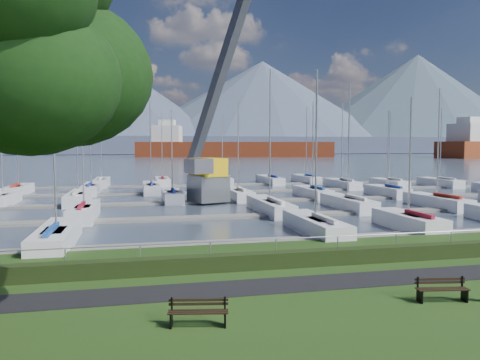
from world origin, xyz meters
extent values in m
cube|color=black|center=(0.00, -3.00, 0.01)|extent=(160.00, 2.00, 0.04)
cube|color=#3B4757|center=(0.00, 260.00, -0.40)|extent=(800.00, 540.00, 0.20)
cube|color=black|center=(0.00, -0.40, 0.35)|extent=(80.00, 0.70, 0.70)
cylinder|color=#999BA1|center=(0.00, 0.00, 1.20)|extent=(80.00, 0.04, 0.04)
cube|color=#48516A|center=(0.00, 330.00, 6.00)|extent=(900.00, 80.00, 12.00)
cone|color=#424B61|center=(-80.00, 400.00, 57.50)|extent=(340.00, 340.00, 115.00)
cone|color=#48556A|center=(110.00, 410.00, 42.50)|extent=(300.00, 300.00, 85.00)
cone|color=#41515F|center=(280.00, 420.00, 50.00)|extent=(320.00, 320.00, 100.00)
cube|color=gray|center=(0.00, 6.00, -0.22)|extent=(90.00, 1.60, 0.25)
cube|color=#65625E|center=(0.00, 16.00, -0.22)|extent=(90.00, 1.60, 0.25)
cube|color=gray|center=(0.00, 26.00, -0.22)|extent=(90.00, 1.60, 0.25)
cube|color=gray|center=(0.00, 36.00, -0.22)|extent=(90.00, 1.60, 0.25)
cube|color=slate|center=(0.00, 46.00, -0.22)|extent=(90.00, 1.60, 0.25)
cube|color=black|center=(-6.15, -6.26, 0.23)|extent=(0.13, 0.40, 0.45)
cube|color=black|center=(-6.12, -6.08, 0.65)|extent=(0.06, 0.06, 0.40)
cube|color=black|center=(-4.58, -6.55, 0.23)|extent=(0.13, 0.40, 0.45)
cube|color=black|center=(-4.55, -6.38, 0.65)|extent=(0.06, 0.06, 0.40)
cube|color=black|center=(-5.39, -6.55, 0.45)|extent=(1.79, 0.43, 0.04)
cube|color=black|center=(-5.37, -6.41, 0.45)|extent=(1.79, 0.43, 0.04)
cube|color=black|center=(-5.34, -6.26, 0.45)|extent=(1.79, 0.43, 0.04)
cube|color=black|center=(-5.33, -6.21, 0.62)|extent=(1.78, 0.37, 0.08)
cube|color=black|center=(-5.33, -6.21, 0.74)|extent=(1.78, 0.37, 0.08)
cube|color=black|center=(2.38, -5.90, 0.23)|extent=(0.12, 0.40, 0.45)
cube|color=black|center=(2.41, -5.72, 0.65)|extent=(0.06, 0.06, 0.40)
cube|color=black|center=(3.96, -6.14, 0.23)|extent=(0.12, 0.40, 0.45)
cube|color=black|center=(3.99, -5.96, 0.65)|extent=(0.06, 0.06, 0.40)
cube|color=black|center=(3.15, -6.17, 0.45)|extent=(1.79, 0.37, 0.04)
cube|color=black|center=(3.17, -6.02, 0.45)|extent=(1.79, 0.37, 0.04)
cube|color=black|center=(3.19, -5.87, 0.45)|extent=(1.79, 0.37, 0.04)
cube|color=black|center=(3.20, -5.82, 0.62)|extent=(1.79, 0.31, 0.08)
cube|color=black|center=(3.20, -5.82, 0.74)|extent=(1.79, 0.31, 0.08)
sphere|color=black|center=(-9.48, -8.30, 6.92)|extent=(4.19, 4.19, 4.19)
sphere|color=black|center=(-9.03, -5.55, 7.44)|extent=(4.96, 4.96, 4.96)
sphere|color=black|center=(-10.71, -5.58, 7.72)|extent=(4.99, 4.99, 4.99)
cube|color=slate|center=(-0.16, 25.88, 1.20)|extent=(4.11, 4.11, 2.60)
cube|color=#EAB70D|center=(-0.16, 25.88, 3.30)|extent=(3.62, 4.09, 1.80)
cube|color=#515358|center=(1.64, 30.38, 12.30)|extent=(6.54, 10.18, 19.89)
cube|color=#5C5E64|center=(-1.36, 23.88, 3.50)|extent=(2.64, 2.76, 1.40)
cube|color=maroon|center=(43.32, 219.91, 2.50)|extent=(102.38, 40.60, 10.00)
cube|color=silver|center=(8.93, 227.99, 10.00)|extent=(16.83, 16.83, 12.00)
cube|color=silver|center=(8.93, 227.99, 17.00)|extent=(9.62, 9.62, 4.00)
cube|color=silver|center=(147.06, 173.47, 10.00)|extent=(16.17, 16.17, 12.00)
cube|color=silver|center=(147.06, 173.47, 17.00)|extent=(9.24, 9.24, 4.00)
camera|label=1|loc=(-7.10, -19.96, 5.38)|focal=35.00mm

